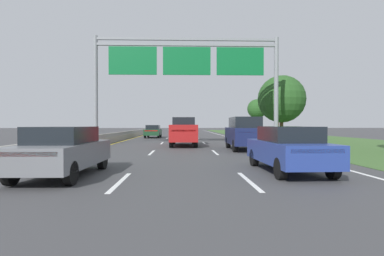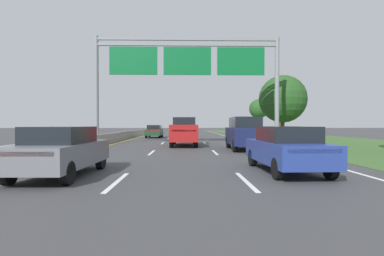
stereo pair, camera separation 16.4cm
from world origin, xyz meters
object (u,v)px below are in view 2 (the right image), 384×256
object	(u,v)px
pickup_truck_red	(184,132)
car_navy_right_lane_suv	(244,133)
car_grey_left_lane_sedan	(61,150)
roadside_tree_far	(280,105)
car_darkgreen_left_lane_sedan	(154,131)
overhead_sign_gantry	(187,67)
roadside_tree_mid	(283,99)
car_blue_right_lane_sedan	(286,148)
roadside_tree_distant	(259,109)
car_black_centre_lane_suv	(183,129)

from	to	relation	value
pickup_truck_red	car_navy_right_lane_suv	bearing A→B (deg)	-134.19
pickup_truck_red	car_grey_left_lane_sedan	distance (m)	14.09
roadside_tree_far	car_darkgreen_left_lane_sedan	bearing A→B (deg)	-165.07
overhead_sign_gantry	roadside_tree_mid	xyz separation A→B (m)	(9.51, 5.23, -2.14)
overhead_sign_gantry	roadside_tree_mid	size ratio (longest dim) A/B	2.31
car_blue_right_lane_sedan	roadside_tree_distant	world-z (taller)	roadside_tree_distant
car_navy_right_lane_suv	car_darkgreen_left_lane_sedan	bearing A→B (deg)	23.81
car_blue_right_lane_sedan	roadside_tree_mid	bearing A→B (deg)	-19.07
roadside_tree_mid	car_navy_right_lane_suv	bearing A→B (deg)	-119.47
overhead_sign_gantry	car_darkgreen_left_lane_sedan	distance (m)	14.68
roadside_tree_far	roadside_tree_distant	size ratio (longest dim) A/B	0.94
roadside_tree_mid	roadside_tree_distant	bearing A→B (deg)	80.98
car_grey_left_lane_sedan	roadside_tree_distant	distance (m)	50.93
roadside_tree_mid	car_darkgreen_left_lane_sedan	bearing A→B (deg)	149.95
roadside_tree_distant	car_grey_left_lane_sedan	bearing A→B (deg)	-110.77
car_grey_left_lane_sedan	roadside_tree_mid	distance (m)	24.53
car_grey_left_lane_sedan	pickup_truck_red	bearing A→B (deg)	-14.55
overhead_sign_gantry	car_black_centre_lane_suv	world-z (taller)	overhead_sign_gantry
car_blue_right_lane_sedan	roadside_tree_far	distance (m)	33.46
roadside_tree_mid	car_blue_right_lane_sedan	bearing A→B (deg)	-107.70
car_blue_right_lane_sedan	pickup_truck_red	bearing A→B (deg)	14.09
car_blue_right_lane_sedan	roadside_tree_distant	size ratio (longest dim) A/B	0.69
pickup_truck_red	car_black_centre_lane_suv	xyz separation A→B (m)	(-0.18, 10.33, 0.02)
pickup_truck_red	overhead_sign_gantry	bearing A→B (deg)	-10.61
overhead_sign_gantry	car_grey_left_lane_sedan	size ratio (longest dim) A/B	3.39
roadside_tree_mid	roadside_tree_far	world-z (taller)	roadside_tree_mid
car_darkgreen_left_lane_sedan	car_black_centre_lane_suv	bearing A→B (deg)	-137.92
car_grey_left_lane_sedan	roadside_tree_distant	xyz separation A→B (m)	(18.01, 47.49, 3.78)
car_darkgreen_left_lane_sedan	car_black_centre_lane_suv	distance (m)	5.35
car_navy_right_lane_suv	roadside_tree_distant	bearing A→B (deg)	-13.97
pickup_truck_red	car_black_centre_lane_suv	world-z (taller)	pickup_truck_red
overhead_sign_gantry	roadside_tree_far	distance (m)	21.99
roadside_tree_mid	pickup_truck_red	bearing A→B (deg)	-146.13
roadside_tree_mid	car_black_centre_lane_suv	bearing A→B (deg)	159.24
car_grey_left_lane_sedan	car_blue_right_lane_sedan	bearing A→B (deg)	-83.57
car_grey_left_lane_sedan	roadside_tree_far	xyz separation A→B (m)	(17.22, 32.44, 3.58)
roadside_tree_mid	roadside_tree_distant	distance (m)	27.74
car_blue_right_lane_sedan	car_grey_left_lane_sedan	bearing A→B (deg)	93.61
car_grey_left_lane_sedan	overhead_sign_gantry	bearing A→B (deg)	-14.13
pickup_truck_red	car_darkgreen_left_lane_sedan	xyz separation A→B (m)	(-3.71, 14.36, -0.26)
roadside_tree_far	roadside_tree_distant	bearing A→B (deg)	87.01
car_navy_right_lane_suv	overhead_sign_gantry	bearing A→B (deg)	36.14
car_darkgreen_left_lane_sedan	roadside_tree_distant	size ratio (longest dim) A/B	0.69
overhead_sign_gantry	car_black_centre_lane_suv	size ratio (longest dim) A/B	3.20
car_navy_right_lane_suv	roadside_tree_mid	distance (m)	12.35
car_black_centre_lane_suv	roadside_tree_far	size ratio (longest dim) A/B	0.78
car_darkgreen_left_lane_sedan	car_black_centre_lane_suv	world-z (taller)	car_black_centre_lane_suv
car_navy_right_lane_suv	car_black_centre_lane_suv	world-z (taller)	same
car_black_centre_lane_suv	roadside_tree_mid	xyz separation A→B (m)	(9.96, -3.78, 3.06)
pickup_truck_red	roadside_tree_distant	distance (m)	36.94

